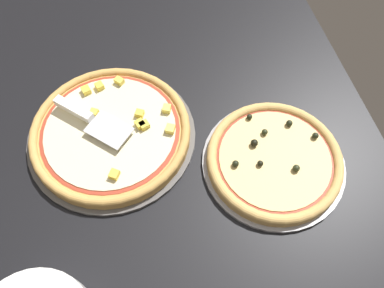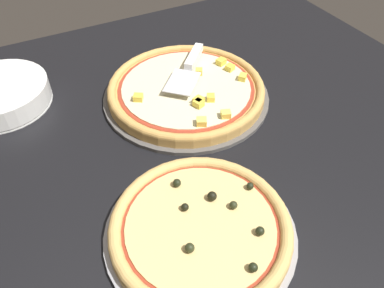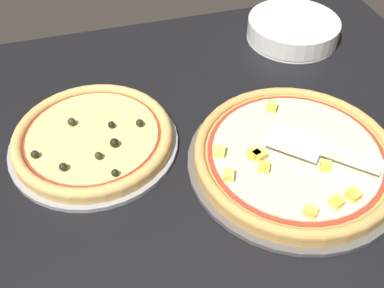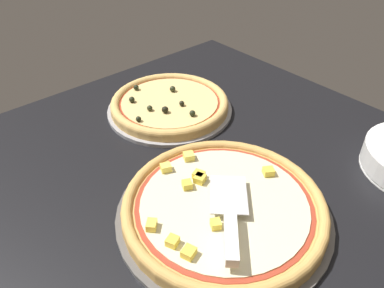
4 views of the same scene
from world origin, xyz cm
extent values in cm
cube|color=black|center=(0.00, 0.00, -1.80)|extent=(128.28, 117.05, 3.60)
cylinder|color=#565451|center=(2.64, -9.11, 0.50)|extent=(42.54, 42.54, 1.00)
cylinder|color=tan|center=(2.64, -9.11, 2.09)|extent=(39.99, 39.99, 2.17)
torus|color=tan|center=(2.64, -9.11, 3.17)|extent=(39.99, 39.99, 2.18)
cylinder|color=#A33823|center=(2.64, -9.11, 3.25)|extent=(34.76, 34.76, 0.15)
cylinder|color=beige|center=(2.64, -9.11, 3.37)|extent=(32.79, 32.79, 0.40)
cube|color=yellow|center=(-0.02, -1.16, 4.31)|extent=(2.57, 2.64, 1.48)
cube|color=yellow|center=(3.13, -1.55, 4.31)|extent=(2.88, 2.81, 1.48)
cube|color=yellow|center=(-10.43, -13.76, 4.31)|extent=(2.81, 2.68, 1.48)
cube|color=yellow|center=(-2.81, -12.35, 4.31)|extent=(2.51, 2.54, 1.48)
cube|color=#F9E05B|center=(-0.30, 5.82, 4.31)|extent=(2.75, 2.63, 1.48)
cube|color=#F9E05B|center=(6.20, 5.52, 4.31)|extent=(2.98, 2.92, 1.48)
cube|color=#F4D64C|center=(-11.61, -4.88, 4.31)|extent=(2.88, 2.85, 1.48)
cube|color=yellow|center=(3.67, -0.56, 4.31)|extent=(2.70, 2.77, 1.48)
cube|color=yellow|center=(-11.04, -10.18, 4.31)|extent=(2.63, 2.56, 1.48)
cube|color=yellow|center=(15.49, -9.40, 4.31)|extent=(2.94, 2.89, 1.48)
cylinder|color=#939399|center=(18.98, 28.48, 0.50)|extent=(34.83, 34.83, 1.00)
cylinder|color=#DBAD60|center=(18.98, 28.48, 1.88)|extent=(32.74, 32.74, 1.77)
torus|color=#DBAD60|center=(18.98, 28.48, 2.77)|extent=(32.74, 32.74, 2.39)
cylinder|color=maroon|center=(18.98, 28.48, 2.84)|extent=(28.46, 28.46, 0.15)
cylinder|color=#E5C67A|center=(18.98, 28.48, 2.97)|extent=(26.84, 26.84, 0.40)
sphere|color=#282D19|center=(11.92, 28.07, 3.92)|extent=(1.50, 1.50, 1.50)
sphere|color=black|center=(19.95, 24.34, 3.88)|extent=(1.43, 1.43, 1.43)
sphere|color=black|center=(6.73, 25.76, 3.87)|extent=(1.42, 1.42, 1.42)
sphere|color=#282D19|center=(23.01, 32.11, 4.00)|extent=(1.67, 1.67, 1.67)
sphere|color=black|center=(18.78, 18.64, 3.96)|extent=(1.60, 1.60, 1.60)
sphere|color=black|center=(14.41, 24.59, 4.07)|extent=(1.80, 1.80, 1.80)
sphere|color=black|center=(15.64, 39.84, 3.95)|extent=(1.56, 1.56, 1.56)
sphere|color=black|center=(10.82, 34.85, 3.97)|extent=(1.60, 1.60, 1.60)
cube|color=silver|center=(3.70, -9.15, 5.17)|extent=(12.31, 12.41, 0.24)
cube|color=white|center=(-3.73, -16.92, 6.05)|extent=(9.25, 9.54, 2.00)
cylinder|color=white|center=(45.14, -28.44, 0.35)|extent=(24.28, 24.28, 0.70)
cylinder|color=white|center=(45.14, -28.44, 1.05)|extent=(24.28, 24.28, 0.70)
cylinder|color=white|center=(45.14, -28.44, 1.75)|extent=(24.28, 24.28, 0.70)
cylinder|color=white|center=(45.14, -28.44, 2.45)|extent=(24.28, 24.28, 0.70)
camera|label=1|loc=(55.23, -0.28, 82.18)|focal=35.00mm
camera|label=2|loc=(37.53, 60.62, 59.62)|focal=35.00mm
camera|label=3|loc=(-49.74, 27.19, 66.76)|focal=42.00mm
camera|label=4|loc=(-35.49, -43.20, 56.48)|focal=35.00mm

